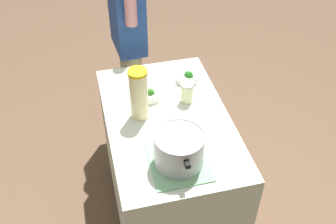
% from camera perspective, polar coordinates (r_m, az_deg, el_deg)
% --- Properties ---
extents(ground_plane, '(8.00, 8.00, 0.00)m').
position_cam_1_polar(ground_plane, '(2.98, 0.00, -14.02)').
color(ground_plane, brown).
extents(counter_slab, '(1.11, 0.69, 0.91)m').
position_cam_1_polar(counter_slab, '(2.61, 0.00, -8.35)').
color(counter_slab, beige).
rests_on(counter_slab, ground_plane).
extents(dish_cloth, '(0.33, 0.29, 0.01)m').
position_cam_1_polar(dish_cloth, '(2.05, 1.52, -7.03)').
color(dish_cloth, '#7BB285').
rests_on(dish_cloth, counter_slab).
extents(cooking_pot, '(0.32, 0.25, 0.18)m').
position_cam_1_polar(cooking_pot, '(1.98, 1.57, -5.17)').
color(cooking_pot, '#B7B7BC').
rests_on(cooking_pot, dish_cloth).
extents(lemonade_pitcher, '(0.11, 0.11, 0.31)m').
position_cam_1_polar(lemonade_pitcher, '(2.21, -4.15, 2.53)').
color(lemonade_pitcher, beige).
rests_on(lemonade_pitcher, counter_slab).
extents(mason_jar, '(0.08, 0.08, 0.13)m').
position_cam_1_polar(mason_jar, '(2.36, 2.69, 2.77)').
color(mason_jar, beige).
rests_on(mason_jar, counter_slab).
extents(broccoli_bowl_front, '(0.14, 0.14, 0.08)m').
position_cam_1_polar(broccoli_bowl_front, '(2.54, 2.80, 4.90)').
color(broccoli_bowl_front, silver).
rests_on(broccoli_bowl_front, counter_slab).
extents(broccoli_bowl_center, '(0.13, 0.13, 0.08)m').
position_cam_1_polar(broccoli_bowl_center, '(2.40, -2.55, 2.47)').
color(broccoli_bowl_center, silver).
rests_on(broccoli_bowl_center, counter_slab).
extents(person_cook, '(0.50, 0.23, 1.63)m').
position_cam_1_polar(person_cook, '(3.01, -5.58, 10.30)').
color(person_cook, tan).
rests_on(person_cook, ground_plane).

